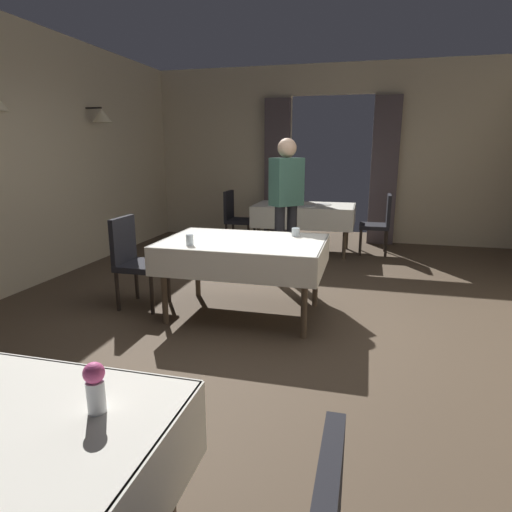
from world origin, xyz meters
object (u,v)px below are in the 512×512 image
at_px(chair_far_right, 380,221).
at_px(glass_mid_a, 190,240).
at_px(plate_far_b, 324,204).
at_px(plate_far_a, 308,206).
at_px(glass_mid_b, 295,232).
at_px(chair_far_left, 236,216).
at_px(person_waiter_by_doorway, 286,199).
at_px(dining_table_far, 304,211).
at_px(dining_table_mid, 244,249).
at_px(plate_far_c, 274,206).
at_px(chair_mid_left, 135,258).
at_px(flower_vase_near, 95,386).

relative_size(chair_far_right, glass_mid_a, 9.45).
bearing_deg(plate_far_b, plate_far_a, -123.77).
bearing_deg(glass_mid_b, chair_far_left, 118.45).
bearing_deg(person_waiter_by_doorway, chair_far_left, 122.95).
distance_m(chair_far_right, glass_mid_a, 3.77).
bearing_deg(plate_far_b, glass_mid_b, -90.44).
height_order(dining_table_far, person_waiter_by_doorway, person_waiter_by_doorway).
bearing_deg(plate_far_b, dining_table_far, -166.32).
relative_size(dining_table_mid, chair_far_right, 1.65).
bearing_deg(glass_mid_a, plate_far_a, 77.52).
bearing_deg(dining_table_far, chair_far_left, 175.92).
distance_m(dining_table_mid, chair_far_right, 3.28).
xyz_separation_m(glass_mid_b, person_waiter_by_doorway, (-0.25, 0.82, 0.23)).
distance_m(dining_table_far, chair_far_right, 1.17).
relative_size(plate_far_b, plate_far_c, 1.14).
bearing_deg(glass_mid_a, chair_far_left, 100.01).
height_order(chair_far_left, plate_far_a, chair_far_left).
relative_size(chair_mid_left, plate_far_b, 3.97).
height_order(chair_mid_left, plate_far_c, chair_mid_left).
relative_size(dining_table_mid, plate_far_a, 6.50).
xyz_separation_m(plate_far_c, person_waiter_by_doorway, (0.45, -1.44, 0.27)).
bearing_deg(chair_far_right, flower_vase_near, -100.04).
height_order(chair_far_right, plate_far_b, chair_far_right).
relative_size(chair_far_left, glass_mid_a, 9.45).
height_order(flower_vase_near, plate_far_c, flower_vase_near).
bearing_deg(chair_mid_left, glass_mid_a, -22.10).
relative_size(glass_mid_b, plate_far_c, 0.40).
distance_m(chair_far_right, plate_far_a, 1.15).
bearing_deg(plate_far_c, glass_mid_b, -72.83).
relative_size(dining_table_far, chair_far_left, 1.67).
distance_m(chair_far_left, chair_far_right, 2.32).
bearing_deg(person_waiter_by_doorway, glass_mid_b, -73.18).
xyz_separation_m(plate_far_a, person_waiter_by_doorway, (-0.06, -1.51, 0.27)).
height_order(chair_far_left, person_waiter_by_doorway, person_waiter_by_doorway).
distance_m(dining_table_mid, dining_table_far, 2.90).
distance_m(dining_table_mid, chair_mid_left, 1.16).
distance_m(glass_mid_a, plate_far_c, 2.93).
bearing_deg(plate_far_a, glass_mid_b, -85.39).
relative_size(dining_table_far, person_waiter_by_doorway, 0.90).
xyz_separation_m(glass_mid_a, plate_far_a, (0.66, 3.00, -0.04)).
relative_size(dining_table_far, plate_far_c, 7.57).
bearing_deg(plate_far_a, chair_far_left, 165.54).
relative_size(chair_mid_left, flower_vase_near, 5.29).
xyz_separation_m(glass_mid_a, plate_far_b, (0.87, 3.31, -0.04)).
relative_size(dining_table_far, plate_far_b, 6.63).
distance_m(dining_table_mid, flower_vase_near, 2.82).
bearing_deg(dining_table_far, chair_mid_left, -114.23).
height_order(glass_mid_a, plate_far_a, glass_mid_a).
bearing_deg(plate_far_b, flower_vase_near, -91.60).
xyz_separation_m(chair_mid_left, plate_far_b, (1.62, 3.01, 0.24)).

